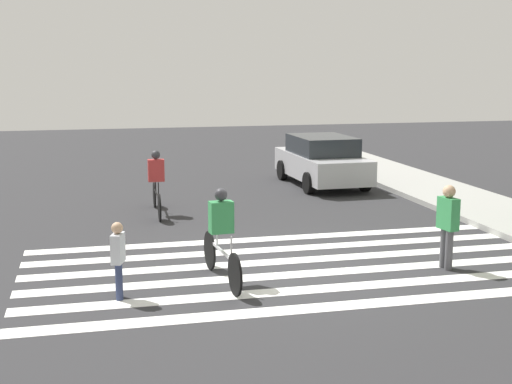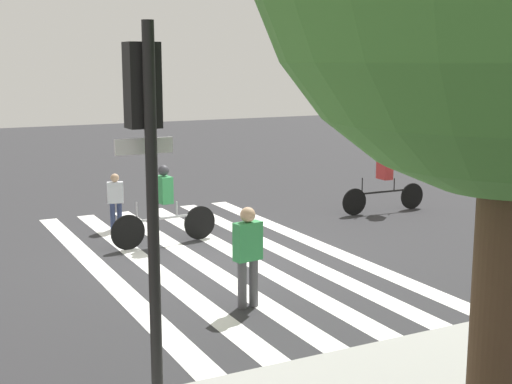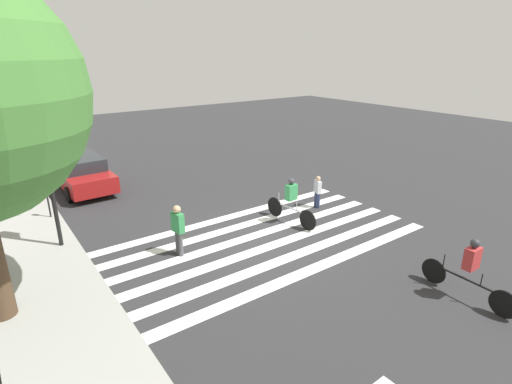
# 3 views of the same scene
# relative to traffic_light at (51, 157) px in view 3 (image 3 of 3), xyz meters

# --- Properties ---
(ground_plane) EXTENTS (60.00, 60.00, 0.00)m
(ground_plane) POSITION_rel_traffic_light_xyz_m (-3.17, -5.34, -2.89)
(ground_plane) COLOR #2D2D30
(sidewalk_curb) EXTENTS (36.00, 2.50, 0.14)m
(sidewalk_curb) POSITION_rel_traffic_light_xyz_m (-3.17, 0.91, -2.82)
(sidewalk_curb) COLOR #9E9E99
(sidewalk_curb) RESTS_ON ground_plane
(crosswalk_stripes) EXTENTS (4.88, 10.00, 0.01)m
(crosswalk_stripes) POSITION_rel_traffic_light_xyz_m (-3.17, -5.34, -2.88)
(crosswalk_stripes) COLOR white
(crosswalk_stripes) RESTS_ON ground_plane
(traffic_light) EXTENTS (0.60, 0.50, 4.12)m
(traffic_light) POSITION_rel_traffic_light_xyz_m (0.00, 0.00, 0.00)
(traffic_light) COLOR black
(traffic_light) RESTS_ON ground_plane
(parking_meter) EXTENTS (0.15, 0.15, 1.27)m
(parking_meter) POSITION_rel_traffic_light_xyz_m (2.56, -0.02, -1.94)
(parking_meter) COLOR black
(parking_meter) RESTS_ON ground_plane
(pedestrian_adult_yellow_jacket) EXTENTS (0.46, 0.26, 1.57)m
(pedestrian_adult_yellow_jacket) POSITION_rel_traffic_light_xyz_m (-2.44, -2.65, -2.00)
(pedestrian_adult_yellow_jacket) COLOR #4C4C51
(pedestrian_adult_yellow_jacket) RESTS_ON ground_plane
(pedestrian_child_with_backpack) EXTENTS (0.38, 0.26, 1.27)m
(pedestrian_child_with_backpack) POSITION_rel_traffic_light_xyz_m (-2.11, -8.61, -2.17)
(pedestrian_child_with_backpack) COLOR navy
(pedestrian_child_with_backpack) RESTS_ON ground_plane
(cyclist_far_lane) EXTENTS (2.33, 0.42, 1.66)m
(cyclist_far_lane) POSITION_rel_traffic_light_xyz_m (-2.62, -6.83, -2.02)
(cyclist_far_lane) COLOR black
(cyclist_far_lane) RESTS_ON ground_plane
(cyclist_near_curb) EXTENTS (2.42, 0.41, 1.62)m
(cyclist_near_curb) POSITION_rel_traffic_light_xyz_m (-8.60, -7.35, -2.02)
(cyclist_near_curb) COLOR black
(cyclist_near_curb) RESTS_ON ground_plane
(car_parked_silver_sedan) EXTENTS (4.63, 2.05, 1.46)m
(car_parked_silver_sedan) POSITION_rel_traffic_light_xyz_m (5.54, -1.82, -2.14)
(car_parked_silver_sedan) COLOR maroon
(car_parked_silver_sedan) RESTS_ON ground_plane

